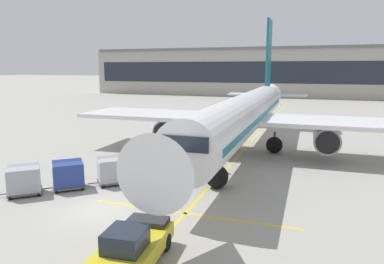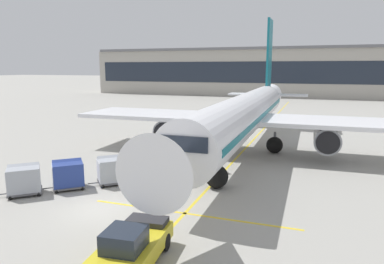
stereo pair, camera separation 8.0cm
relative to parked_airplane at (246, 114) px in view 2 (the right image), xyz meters
name	(u,v)px [view 2 (the right image)]	position (x,y,z in m)	size (l,w,h in m)	color
ground_plane	(100,209)	(-5.08, -16.26, -3.70)	(600.00, 600.00, 0.00)	#9E9B93
parked_airplane	(246,114)	(0.00, 0.00, 0.00)	(32.27, 41.59, 14.22)	white
belt_loader	(167,163)	(-4.24, -8.60, -2.83)	(4.71, 4.53, 3.05)	#A3A8B2
baggage_cart_lead	(112,170)	(-6.87, -12.01, -2.71)	(2.57, 2.53, 1.91)	#515156
baggage_cart_second	(68,174)	(-9.09, -13.90, -2.71)	(2.57, 2.53, 1.91)	#515156
baggage_cart_third	(24,179)	(-10.97, -15.76, -2.71)	(2.57, 2.53, 1.91)	#515156
pushback_tug	(132,246)	(-0.50, -20.78, -2.88)	(2.50, 4.58, 1.83)	gold
ground_crew_by_loader	(155,168)	(-4.27, -10.67, -2.71)	(0.56, 0.30, 1.74)	#514C42
ground_crew_by_carts	(165,171)	(-3.24, -11.19, -2.71)	(0.51, 0.39, 1.74)	#514C42
ground_crew_marshaller	(152,176)	(-3.67, -12.39, -2.71)	(0.46, 0.43, 1.74)	#333847
safety_cone_engine_keepout	(153,148)	(-8.60, -2.05, -3.41)	(0.54, 0.54, 0.62)	black
apron_guidance_line_lead_in	(240,154)	(-0.33, -0.77, -3.70)	(0.20, 110.00, 0.01)	yellow
apron_guidance_line_stop_bar	(191,214)	(0.01, -15.19, -3.70)	(12.00, 0.20, 0.01)	yellow
terminal_building	(328,72)	(8.15, 74.51, 2.96)	(134.43, 19.70, 13.43)	#A8A399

